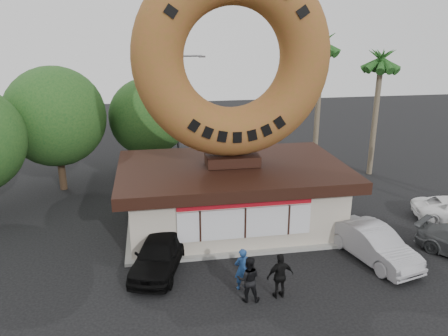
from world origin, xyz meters
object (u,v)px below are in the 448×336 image
car_black (159,253)px  person_center (249,279)px  street_lamp (179,107)px  person_right (280,276)px  donut_shop (232,194)px  person_left (242,269)px  giant_donut (233,58)px  car_silver (373,244)px

car_black → person_center: bearing=-24.4°
street_lamp → person_right: street_lamp is taller
donut_shop → street_lamp: bearing=100.5°
person_left → car_black: size_ratio=0.39×
street_lamp → car_black: 14.29m
street_lamp → car_black: size_ratio=1.82×
giant_donut → person_right: bearing=-84.6°
giant_donut → car_black: (-3.82, -3.65, -7.68)m
street_lamp → person_left: size_ratio=4.64×
person_left → person_right: size_ratio=0.94×
donut_shop → person_left: 5.76m
street_lamp → car_silver: (7.32, -14.43, -3.73)m
person_right → car_black: person_right is taller
person_right → street_lamp: bearing=-89.4°
car_silver → person_left: bearing=176.8°
donut_shop → person_right: donut_shop is taller
giant_donut → person_center: size_ratio=5.13×
donut_shop → car_black: 5.37m
car_black → car_silver: size_ratio=0.96×
person_right → car_black: (-4.43, 2.81, -0.16)m
street_lamp → person_center: size_ratio=4.43×
person_right → car_silver: bearing=-165.2°
person_center → person_right: 1.22m
person_right → person_left: bearing=-39.7°
street_lamp → person_left: (1.17, -15.66, -3.62)m
person_center → car_black: person_center is taller
person_right → car_silver: (4.85, 2.03, -0.16)m
donut_shop → car_silver: 7.10m
car_silver → street_lamp: bearing=102.4°
giant_donut → person_right: size_ratio=5.07×
donut_shop → street_lamp: street_lamp is taller
car_black → car_silver: bearing=12.0°
car_black → donut_shop: bearing=60.4°
car_silver → giant_donut: bearing=126.5°
donut_shop → car_black: (-3.82, -3.64, -1.02)m
person_left → person_center: 0.81m
person_center → giant_donut: bearing=-85.2°
donut_shop → person_center: 6.53m
person_center → car_black: bearing=-31.0°
donut_shop → person_left: bearing=-97.0°
person_right → car_black: bearing=-40.3°
donut_shop → giant_donut: bearing=90.0°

